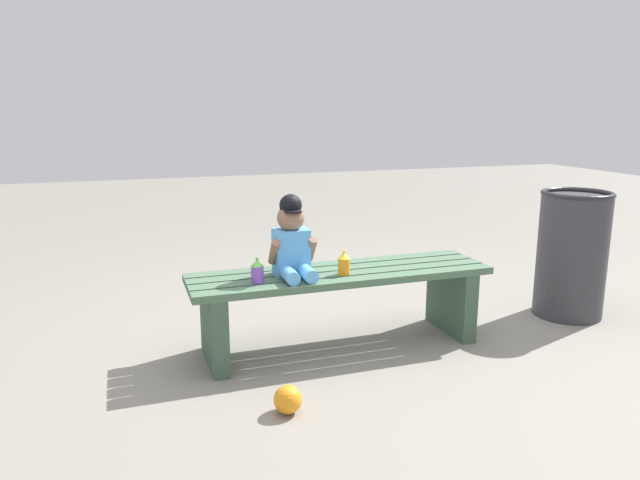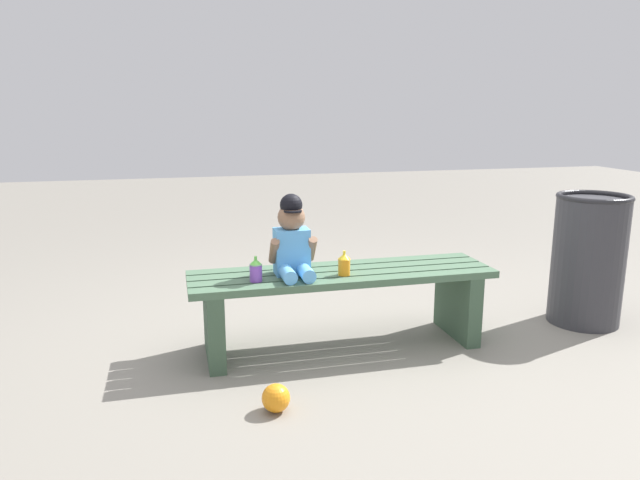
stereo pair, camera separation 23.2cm
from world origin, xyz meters
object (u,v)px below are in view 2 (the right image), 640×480
(park_bench, at_px, (342,295))
(sippy_cup_left, at_px, (256,270))
(toy_ball, at_px, (276,398))
(child_figure, at_px, (292,240))
(trash_bin, at_px, (588,259))
(sippy_cup_right, at_px, (344,264))

(park_bench, height_order, sippy_cup_left, sippy_cup_left)
(sippy_cup_left, bearing_deg, toy_ball, -89.88)
(child_figure, height_order, sippy_cup_left, child_figure)
(sippy_cup_left, xyz_separation_m, toy_ball, (0.00, -0.51, -0.41))
(sippy_cup_left, height_order, toy_ball, sippy_cup_left)
(toy_ball, bearing_deg, child_figure, 71.69)
(park_bench, relative_size, toy_ball, 13.13)
(sippy_cup_left, height_order, trash_bin, trash_bin)
(park_bench, xyz_separation_m, child_figure, (-0.26, -0.00, 0.31))
(child_figure, height_order, trash_bin, child_figure)
(child_figure, bearing_deg, toy_ball, -108.31)
(sippy_cup_left, bearing_deg, child_figure, 20.32)
(park_bench, distance_m, sippy_cup_left, 0.50)
(sippy_cup_right, distance_m, trash_bin, 1.49)
(child_figure, relative_size, sippy_cup_right, 3.26)
(park_bench, bearing_deg, child_figure, -179.10)
(child_figure, height_order, toy_ball, child_figure)
(park_bench, height_order, toy_ball, park_bench)
(child_figure, relative_size, toy_ball, 3.42)
(trash_bin, bearing_deg, park_bench, -179.78)
(sippy_cup_left, xyz_separation_m, sippy_cup_right, (0.44, 0.00, 0.00))
(park_bench, bearing_deg, sippy_cup_right, -99.41)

